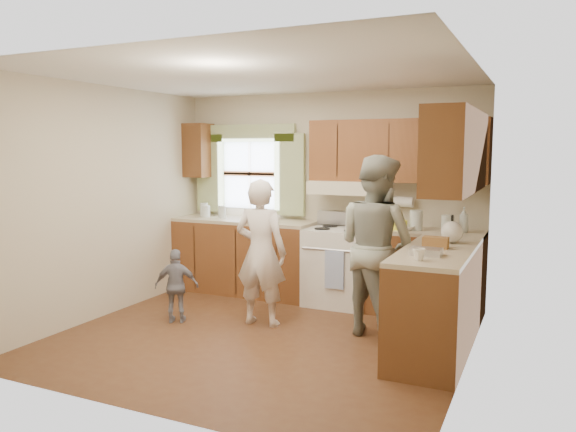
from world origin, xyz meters
The scene contains 6 objects.
room centered at (0.00, 0.00, 1.25)m, with size 3.80×3.80×3.80m.
kitchen_fixtures centered at (0.61, 1.08, 0.84)m, with size 3.80×2.25×2.15m.
stove centered at (0.30, 1.44, 0.47)m, with size 0.76×0.67×1.07m.
woman_left centered at (-0.19, 0.37, 0.76)m, with size 0.55×0.36×1.52m, color silver.
woman_right centered at (0.97, 0.56, 0.88)m, with size 0.86×0.67×1.77m, color #263D30.
child centered at (-1.03, 0.05, 0.39)m, with size 0.46×0.19×0.78m, color gray.
Camera 1 is at (2.45, -4.68, 1.82)m, focal length 35.00 mm.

